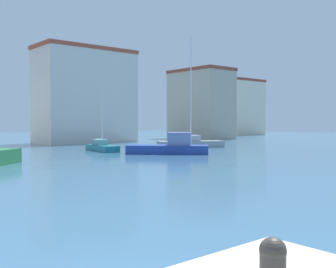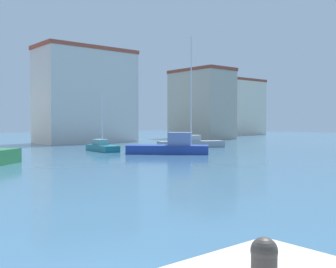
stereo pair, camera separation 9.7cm
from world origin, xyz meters
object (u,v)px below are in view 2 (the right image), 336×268
at_px(sailboat_grey_behind_lamppost, 190,142).
at_px(sailboat_teal_mid_harbor, 102,147).
at_px(motorboat_blue_near_pier, 171,147).
at_px(mooring_bollard, 264,267).

bearing_deg(sailboat_grey_behind_lamppost, sailboat_teal_mid_harbor, 171.56).
xyz_separation_m(sailboat_grey_behind_lamppost, sailboat_teal_mid_harbor, (-10.07, 1.49, -0.14)).
bearing_deg(motorboat_blue_near_pier, sailboat_grey_behind_lamppost, 35.73).
distance_m(mooring_bollard, sailboat_teal_mid_harbor, 35.56).
bearing_deg(motorboat_blue_near_pier, mooring_bollard, -128.80).
height_order(motorboat_blue_near_pier, sailboat_teal_mid_harbor, sailboat_teal_mid_harbor).
bearing_deg(sailboat_grey_behind_lamppost, motorboat_blue_near_pier, -144.27).
height_order(mooring_bollard, motorboat_blue_near_pier, motorboat_blue_near_pier).
distance_m(motorboat_blue_near_pier, sailboat_teal_mid_harbor, 7.25).
xyz_separation_m(mooring_bollard, sailboat_teal_mid_harbor, (16.89, 31.28, -0.98)).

